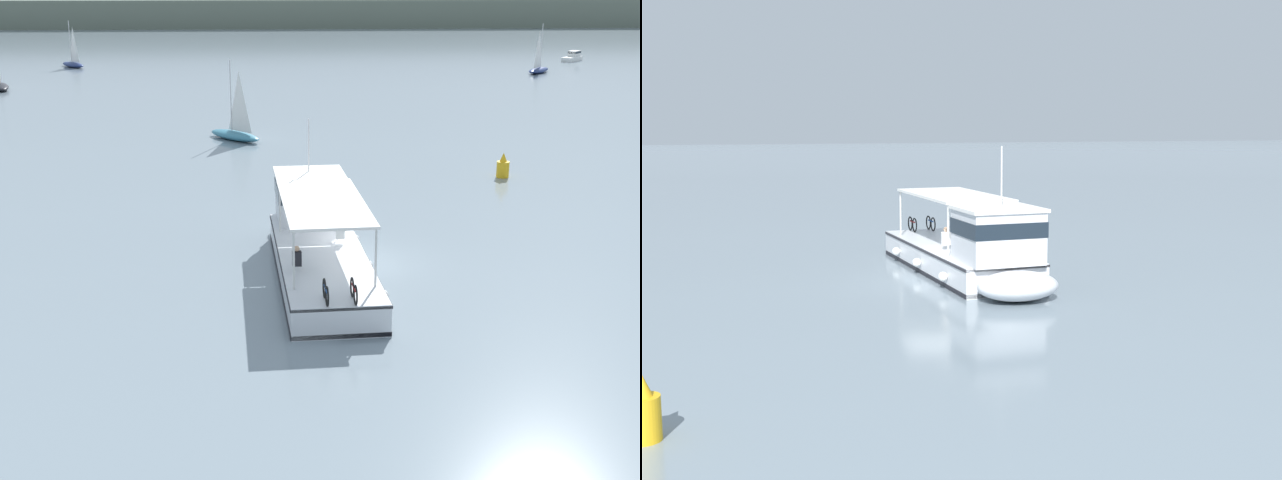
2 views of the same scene
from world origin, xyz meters
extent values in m
plane|color=gray|center=(0.00, 0.00, 0.00)|extent=(400.00, 400.00, 0.00)
cube|color=silver|center=(-1.42, -1.90, 0.55)|extent=(3.87, 10.98, 1.10)
ellipsoid|color=silver|center=(-1.81, 4.29, 0.55)|extent=(3.08, 2.38, 1.01)
cube|color=black|center=(-1.42, -1.90, 0.10)|extent=(3.90, 10.98, 0.16)
cube|color=#2D2D33|center=(-1.42, -1.90, 1.02)|extent=(3.92, 10.98, 0.10)
cube|color=silver|center=(-1.69, 2.49, 2.05)|extent=(2.88, 2.76, 1.90)
cube|color=#19232D|center=(-1.69, 2.49, 2.38)|extent=(2.94, 2.81, 0.56)
cube|color=white|center=(-1.69, 2.49, 3.06)|extent=(3.05, 2.93, 0.12)
cube|color=white|center=(-1.39, -2.35, 3.15)|extent=(3.35, 6.87, 0.10)
cylinder|color=silver|center=(-2.95, 0.81, 2.10)|extent=(0.08, 0.08, 2.00)
cylinder|color=silver|center=(-0.24, 0.98, 2.10)|extent=(0.08, 0.08, 2.00)
cylinder|color=silver|center=(-2.55, -5.67, 2.10)|extent=(0.08, 0.08, 2.00)
cylinder|color=silver|center=(0.17, -5.50, 2.10)|extent=(0.08, 0.08, 2.00)
cylinder|color=silver|center=(-1.71, 2.79, 4.22)|extent=(0.06, 0.06, 2.20)
sphere|color=white|center=(0.14, 1.61, 0.50)|extent=(0.36, 0.36, 0.36)
sphere|color=white|center=(0.35, -1.69, 0.50)|extent=(0.36, 0.36, 0.36)
sphere|color=white|center=(0.54, -4.78, 0.50)|extent=(0.36, 0.36, 0.36)
torus|color=black|center=(-1.59, -6.47, 1.43)|extent=(0.10, 0.66, 0.66)
torus|color=black|center=(-1.54, -7.16, 1.43)|extent=(0.10, 0.66, 0.66)
cylinder|color=#1E478C|center=(-1.57, -6.82, 1.55)|extent=(0.10, 0.70, 0.06)
torus|color=black|center=(-0.69, -6.41, 1.43)|extent=(0.10, 0.66, 0.66)
torus|color=black|center=(-0.65, -7.11, 1.43)|extent=(0.10, 0.66, 0.66)
cylinder|color=maroon|center=(-0.67, -6.76, 1.55)|extent=(0.10, 0.70, 0.06)
cube|color=black|center=(-2.40, -3.89, 1.56)|extent=(0.33, 0.24, 0.52)
sphere|color=tan|center=(-2.40, -3.89, 1.93)|extent=(0.20, 0.20, 0.20)
cube|color=white|center=(-0.65, -0.82, 1.56)|extent=(0.33, 0.24, 0.52)
sphere|color=tan|center=(-0.65, -0.82, 1.93)|extent=(0.20, 0.20, 0.20)
cylinder|color=gold|center=(9.63, 14.10, 0.45)|extent=(0.70, 0.70, 0.90)
camera|label=1|loc=(-3.05, -31.78, 11.18)|focal=47.58mm
camera|label=2|loc=(8.10, 30.76, 6.20)|focal=46.64mm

